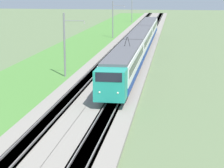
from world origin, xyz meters
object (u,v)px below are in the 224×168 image
object	(u,v)px
catenary_mast_mid	(65,44)
catenary_mast_distant	(132,9)
catenary_mast_far	(113,19)
passenger_train	(140,41)

from	to	relation	value
catenary_mast_mid	catenary_mast_distant	distance (m)	80.83
catenary_mast_mid	catenary_mast_far	world-z (taller)	same
catenary_mast_distant	passenger_train	bearing A→B (deg)	-173.35
catenary_mast_distant	catenary_mast_mid	bearing A→B (deg)	-180.00
passenger_train	catenary_mast_far	world-z (taller)	catenary_mast_far
catenary_mast_mid	catenary_mast_distant	size ratio (longest dim) A/B	0.95
catenary_mast_mid	catenary_mast_far	xyz separation A→B (m)	(40.42, 0.00, 0.00)
passenger_train	catenary_mast_far	xyz separation A→B (m)	(22.78, 7.37, 1.62)
passenger_train	catenary_mast_mid	distance (m)	19.18
catenary_mast_far	catenary_mast_mid	bearing A→B (deg)	-180.00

